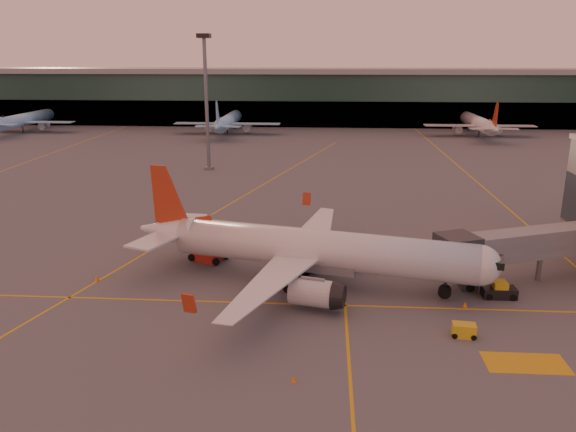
# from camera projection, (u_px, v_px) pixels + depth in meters

# --- Properties ---
(ground) EXTENTS (600.00, 600.00, 0.00)m
(ground) POSITION_uv_depth(u_px,v_px,m) (286.00, 330.00, 46.36)
(ground) COLOR #4C4F54
(ground) RESTS_ON ground
(taxi_markings) EXTENTS (100.12, 173.00, 0.01)m
(taxi_markings) POSITION_uv_depth(u_px,v_px,m) (260.00, 197.00, 89.48)
(taxi_markings) COLOR gold
(taxi_markings) RESTS_ON ground
(terminal) EXTENTS (400.00, 20.00, 17.60)m
(terminal) POSITION_uv_depth(u_px,v_px,m) (318.00, 97.00, 179.82)
(terminal) COLOR #19382D
(terminal) RESTS_ON ground
(mast_west_near) EXTENTS (2.40, 2.40, 25.60)m
(mast_west_near) POSITION_uv_depth(u_px,v_px,m) (206.00, 93.00, 106.79)
(mast_west_near) COLOR slate
(mast_west_near) RESTS_ON ground
(distant_aircraft_row) EXTENTS (290.00, 34.00, 13.00)m
(distant_aircraft_row) POSITION_uv_depth(u_px,v_px,m) (242.00, 134.00, 160.83)
(distant_aircraft_row) COLOR #94CDF7
(distant_aircraft_row) RESTS_ON ground
(main_airplane) EXTENTS (36.03, 32.80, 10.99)m
(main_airplane) POSITION_uv_depth(u_px,v_px,m) (308.00, 250.00, 54.73)
(main_airplane) COLOR silver
(main_airplane) RESTS_ON ground
(jet_bridge) EXTENTS (22.85, 11.24, 5.57)m
(jet_bridge) POSITION_uv_depth(u_px,v_px,m) (552.00, 243.00, 55.93)
(jet_bridge) COLOR slate
(jet_bridge) RESTS_ON ground
(catering_truck) EXTENTS (5.53, 3.92, 3.94)m
(catering_truck) POSITION_uv_depth(u_px,v_px,m) (207.00, 241.00, 61.51)
(catering_truck) COLOR red
(catering_truck) RESTS_ON ground
(gpu_cart) EXTENTS (2.00, 1.33, 1.11)m
(gpu_cart) POSITION_uv_depth(u_px,v_px,m) (464.00, 331.00, 45.11)
(gpu_cart) COLOR gold
(gpu_cart) RESTS_ON ground
(pushback_tug) EXTENTS (3.08, 1.69, 1.58)m
(pushback_tug) POSITION_uv_depth(u_px,v_px,m) (499.00, 291.00, 52.40)
(pushback_tug) COLOR black
(pushback_tug) RESTS_ON ground
(cone_nose) EXTENTS (0.45, 0.45, 0.57)m
(cone_nose) POSITION_uv_depth(u_px,v_px,m) (514.00, 286.00, 54.36)
(cone_nose) COLOR orange
(cone_nose) RESTS_ON ground
(cone_tail) EXTENTS (0.49, 0.49, 0.62)m
(cone_tail) POSITION_uv_depth(u_px,v_px,m) (97.00, 278.00, 56.22)
(cone_tail) COLOR orange
(cone_tail) RESTS_ON ground
(cone_wing_right) EXTENTS (0.39, 0.39, 0.50)m
(cone_wing_right) POSITION_uv_depth(u_px,v_px,m) (294.00, 379.00, 38.96)
(cone_wing_right) COLOR orange
(cone_wing_right) RESTS_ON ground
(cone_wing_left) EXTENTS (0.43, 0.43, 0.54)m
(cone_wing_left) POSITION_uv_depth(u_px,v_px,m) (317.00, 228.00, 72.51)
(cone_wing_left) COLOR orange
(cone_wing_left) RESTS_ON ground
(cone_fwd) EXTENTS (0.39, 0.39, 0.50)m
(cone_fwd) POSITION_uv_depth(u_px,v_px,m) (465.00, 304.00, 50.48)
(cone_fwd) COLOR orange
(cone_fwd) RESTS_ON ground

